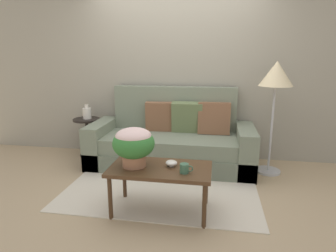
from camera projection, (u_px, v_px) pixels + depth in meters
The scene contains 11 objects.
ground_plane at pixel (164, 183), 3.52m from camera, with size 14.00×14.00×0.00m, color tan.
wall_back at pixel (177, 69), 4.27m from camera, with size 6.40×0.12×2.66m, color gray.
area_rug at pixel (164, 183), 3.49m from camera, with size 2.21×1.73×0.01m, color beige.
couch at pixel (173, 142), 4.06m from camera, with size 2.27×0.89×1.09m.
coffee_table at pixel (160, 172), 2.78m from camera, with size 0.99×0.53×0.47m.
side_table at pixel (87, 130), 4.39m from camera, with size 0.40×0.40×0.59m.
floor_lamp at pixel (276, 80), 3.55m from camera, with size 0.42×0.42×1.46m.
potted_plant at pixel (134, 143), 2.74m from camera, with size 0.41×0.41×0.38m.
coffee_mug at pixel (185, 168), 2.62m from camera, with size 0.13×0.08×0.09m.
snack_bowl at pixel (171, 163), 2.78m from camera, with size 0.12×0.12×0.06m.
table_vase at pixel (87, 113), 4.32m from camera, with size 0.13×0.13×0.22m.
Camera 1 is at (0.59, -3.20, 1.52)m, focal length 30.46 mm.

